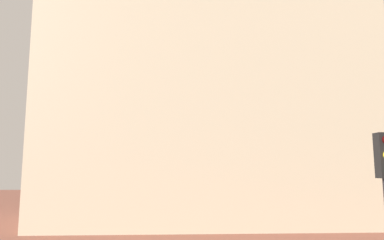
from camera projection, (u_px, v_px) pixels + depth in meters
name	position (u px, v px, depth m)	size (l,w,h in m)	color
landmark_building	(201.00, 84.00, 30.06)	(25.21, 12.07, 34.90)	beige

